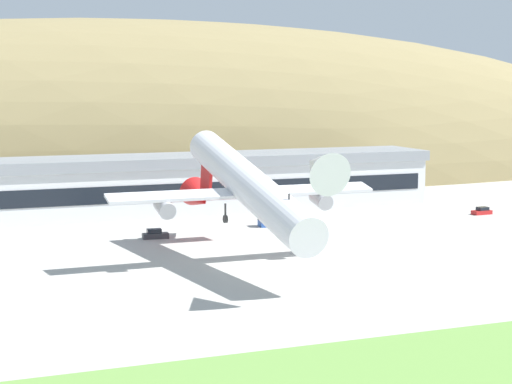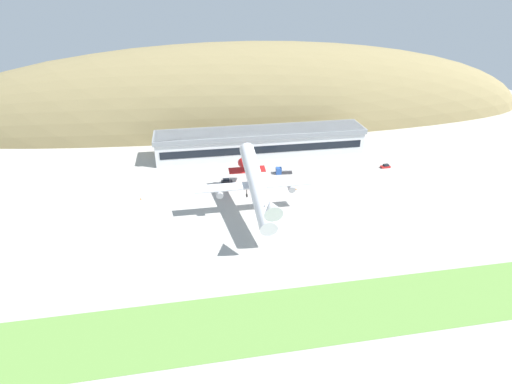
# 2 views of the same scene
# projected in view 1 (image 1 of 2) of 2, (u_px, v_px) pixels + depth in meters

# --- Properties ---
(ground_plane) EXTENTS (414.34, 414.34, 0.00)m
(ground_plane) POSITION_uv_depth(u_px,v_px,m) (246.00, 267.00, 118.71)
(ground_plane) COLOR #ADAAA3
(grass_strip_foreground) EXTENTS (372.91, 18.68, 0.08)m
(grass_strip_foreground) POSITION_uv_depth(u_px,v_px,m) (418.00, 367.00, 76.89)
(grass_strip_foreground) COLOR #669342
(grass_strip_foreground) RESTS_ON ground_plane
(hill_backdrop) EXTENTS (333.57, 64.94, 82.26)m
(hill_backdrop) POSITION_uv_depth(u_px,v_px,m) (146.00, 184.00, 216.56)
(hill_backdrop) COLOR olive
(hill_backdrop) RESTS_ON ground_plane
(terminal_building) EXTENTS (90.78, 15.35, 11.43)m
(terminal_building) POSITION_uv_depth(u_px,v_px,m) (211.00, 179.00, 169.42)
(terminal_building) COLOR silver
(terminal_building) RESTS_ON ground_plane
(cargo_airplane) EXTENTS (38.85, 53.22, 15.31)m
(cargo_airplane) POSITION_uv_depth(u_px,v_px,m) (247.00, 186.00, 118.91)
(cargo_airplane) COLOR silver
(service_car_0) EXTENTS (3.97, 2.02, 1.46)m
(service_car_0) POSITION_uv_depth(u_px,v_px,m) (482.00, 211.00, 166.28)
(service_car_0) COLOR #B21E1E
(service_car_0) RESTS_ON ground_plane
(service_car_1) EXTENTS (4.36, 2.02, 1.62)m
(service_car_1) POSITION_uv_depth(u_px,v_px,m) (155.00, 234.00, 140.49)
(service_car_1) COLOR #333338
(service_car_1) RESTS_ON ground_plane
(fuel_truck) EXTENTS (6.64, 2.90, 3.25)m
(fuel_truck) POSITION_uv_depth(u_px,v_px,m) (277.00, 218.00, 152.73)
(fuel_truck) COLOR #264C99
(fuel_truck) RESTS_ON ground_plane
(traffic_cone_0) EXTENTS (0.52, 0.52, 0.58)m
(traffic_cone_0) POSITION_uv_depth(u_px,v_px,m) (316.00, 238.00, 139.81)
(traffic_cone_0) COLOR orange
(traffic_cone_0) RESTS_ON ground_plane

